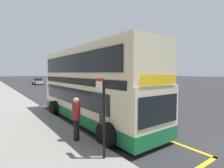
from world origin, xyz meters
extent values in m
plane|color=#28282B|center=(0.00, 32.00, 0.00)|extent=(260.00, 260.00, 0.00)
cube|color=beige|center=(-2.45, 7.48, 1.35)|extent=(2.45, 10.37, 2.30)
cube|color=beige|center=(-2.45, 7.48, 3.45)|extent=(2.42, 10.16, 1.90)
cube|color=#196B3D|center=(-2.45, 7.48, 0.50)|extent=(2.47, 10.39, 0.60)
cube|color=black|center=(-2.45, 7.48, 2.52)|extent=(2.48, 9.54, 0.36)
cube|color=black|center=(-3.69, 7.88, 1.65)|extent=(0.04, 8.30, 0.90)
cube|color=black|center=(-3.69, 7.48, 3.50)|extent=(0.04, 9.13, 1.00)
cube|color=black|center=(-2.45, 2.28, 1.60)|extent=(2.15, 0.04, 1.10)
cube|color=yellow|center=(-2.45, 2.28, 2.72)|extent=(1.96, 0.04, 0.36)
cylinder|color=black|center=(-3.76, 3.75, 0.50)|extent=(0.56, 1.00, 1.00)
cylinder|color=black|center=(-1.14, 3.75, 0.50)|extent=(0.56, 1.00, 1.00)
cylinder|color=black|center=(-3.76, 10.34, 0.50)|extent=(0.56, 1.00, 1.00)
cylinder|color=black|center=(-1.14, 10.34, 0.50)|extent=(0.56, 1.00, 1.00)
cube|color=gold|center=(-3.92, 7.27, 0.01)|extent=(0.16, 13.09, 0.01)
cube|color=gold|center=(-1.22, 7.27, 0.01)|extent=(0.16, 13.09, 0.01)
cube|color=gold|center=(-2.57, 13.74, 0.01)|extent=(2.86, 0.16, 0.01)
cylinder|color=black|center=(-4.53, 2.87, 1.43)|extent=(0.09, 0.09, 2.59)
cube|color=silver|center=(-4.53, 3.12, 2.55)|extent=(0.05, 0.42, 0.30)
cube|color=red|center=(-4.53, 3.12, 2.75)|extent=(0.05, 0.42, 0.10)
cube|color=black|center=(-4.53, 2.97, 1.44)|extent=(0.06, 0.28, 0.40)
cube|color=#B2B5BA|center=(2.51, 43.31, 0.66)|extent=(1.76, 4.20, 0.72)
cube|color=black|center=(2.51, 43.21, 1.32)|extent=(1.52, 1.90, 0.60)
cylinder|color=black|center=(1.57, 44.62, 0.30)|extent=(0.22, 0.60, 0.60)
cylinder|color=black|center=(3.44, 44.62, 0.30)|extent=(0.22, 0.60, 0.60)
cylinder|color=black|center=(1.57, 42.01, 0.30)|extent=(0.22, 0.60, 0.60)
cylinder|color=black|center=(3.44, 42.01, 0.30)|extent=(0.22, 0.60, 0.60)
cylinder|color=black|center=(-4.62, 4.83, 0.58)|extent=(0.24, 0.24, 0.88)
cylinder|color=maroon|center=(-4.62, 4.83, 1.37)|extent=(0.34, 0.34, 0.70)
sphere|color=tan|center=(-4.62, 4.83, 1.84)|extent=(0.23, 0.23, 0.23)
camera|label=1|loc=(-7.58, -1.77, 2.99)|focal=27.50mm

